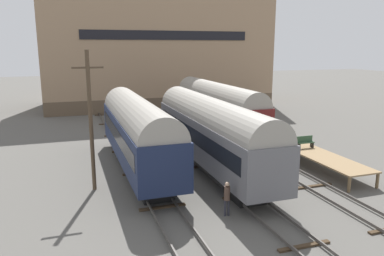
{
  "coord_description": "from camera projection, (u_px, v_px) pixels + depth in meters",
  "views": [
    {
      "loc": [
        -9.51,
        -21.63,
        8.66
      ],
      "look_at": [
        0.0,
        6.45,
        2.2
      ],
      "focal_mm": 35.0,
      "sensor_mm": 36.0,
      "label": 1
    }
  ],
  "objects": [
    {
      "name": "utility_pole",
      "position": [
        91.0,
        120.0,
        22.25
      ],
      "size": [
        1.8,
        0.24,
        8.5
      ],
      "color": "#473828",
      "rests_on": "ground"
    },
    {
      "name": "train_car_navy",
      "position": [
        137.0,
        130.0,
        26.32
      ],
      "size": [
        3.02,
        15.72,
        5.19
      ],
      "color": "black",
      "rests_on": "ground"
    },
    {
      "name": "track_left",
      "position": [
        151.0,
        187.0,
        23.27
      ],
      "size": [
        2.6,
        60.0,
        0.26
      ],
      "color": "#4C4742",
      "rests_on": "ground"
    },
    {
      "name": "warehouse_building",
      "position": [
        156.0,
        43.0,
        56.04
      ],
      "size": [
        32.34,
        13.66,
        18.42
      ],
      "color": "brown",
      "rests_on": "ground"
    },
    {
      "name": "person_worker",
      "position": [
        227.0,
        195.0,
        19.33
      ],
      "size": [
        0.32,
        0.32,
        1.87
      ],
      "color": "#282833",
      "rests_on": "ground"
    },
    {
      "name": "ground_plane",
      "position": [
        223.0,
        180.0,
        24.84
      ],
      "size": [
        200.0,
        200.0,
        0.0
      ],
      "primitive_type": "plane",
      "color": "#56544F"
    },
    {
      "name": "train_car_maroon",
      "position": [
        217.0,
        104.0,
        37.9
      ],
      "size": [
        2.92,
        17.56,
        5.12
      ],
      "color": "black",
      "rests_on": "ground"
    },
    {
      "name": "train_car_grey",
      "position": [
        211.0,
        130.0,
        26.32
      ],
      "size": [
        2.98,
        17.03,
        5.18
      ],
      "color": "black",
      "rests_on": "ground"
    },
    {
      "name": "track_middle",
      "position": [
        223.0,
        178.0,
        24.81
      ],
      "size": [
        2.6,
        60.0,
        0.26
      ],
      "color": "#4C4742",
      "rests_on": "ground"
    },
    {
      "name": "bench",
      "position": [
        305.0,
        142.0,
        28.53
      ],
      "size": [
        1.4,
        0.4,
        0.91
      ],
      "color": "#2D4C33",
      "rests_on": "station_platform"
    },
    {
      "name": "station_platform",
      "position": [
        292.0,
        144.0,
        30.11
      ],
      "size": [
        2.46,
        15.97,
        1.08
      ],
      "color": "#8C704C",
      "rests_on": "ground"
    },
    {
      "name": "track_right",
      "position": [
        287.0,
        170.0,
        26.35
      ],
      "size": [
        2.6,
        60.0,
        0.26
      ],
      "color": "#4C4742",
      "rests_on": "ground"
    }
  ]
}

